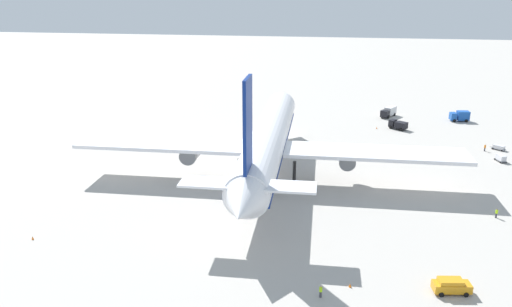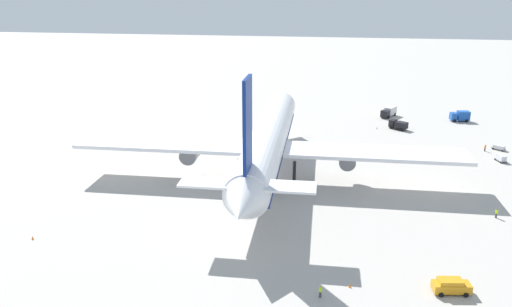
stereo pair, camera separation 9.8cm
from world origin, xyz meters
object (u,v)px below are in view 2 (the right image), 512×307
at_px(service_truck_0, 460,116).
at_px(service_truck_1, 398,125).
at_px(baggage_cart_1, 499,147).
at_px(ground_worker_0, 496,213).
at_px(airliner, 268,141).
at_px(baggage_cart_0, 501,158).
at_px(ground_worker_1, 320,291).
at_px(traffic_cone_3, 377,128).
at_px(service_van, 451,286).
at_px(service_truck_2, 389,112).
at_px(ground_worker_2, 485,148).
at_px(traffic_cone_1, 350,285).
at_px(traffic_cone_0, 33,238).
at_px(traffic_cone_2, 267,119).

distance_m(service_truck_0, service_truck_1, 21.96).
height_order(baggage_cart_1, ground_worker_0, ground_worker_0).
relative_size(airliner, service_truck_0, 14.04).
xyz_separation_m(baggage_cart_0, ground_worker_1, (-57.77, 37.78, 0.03)).
relative_size(service_truck_0, traffic_cone_3, 10.00).
xyz_separation_m(service_truck_0, baggage_cart_1, (-26.31, -3.33, -0.97)).
height_order(service_truck_0, baggage_cart_0, service_truck_0).
bearing_deg(airliner, baggage_cart_1, -62.72).
relative_size(service_truck_1, service_van, 1.06).
xyz_separation_m(ground_worker_0, ground_worker_1, (-27.53, 28.45, 0.03)).
bearing_deg(ground_worker_0, baggage_cart_0, -17.13).
height_order(airliner, service_truck_2, airliner).
bearing_deg(airliner, traffic_cone_3, -30.96).
height_order(ground_worker_2, traffic_cone_1, ground_worker_2).
distance_m(ground_worker_0, traffic_cone_0, 75.76).
height_order(service_van, ground_worker_2, service_van).
bearing_deg(service_truck_2, traffic_cone_1, 172.08).
bearing_deg(service_van, service_truck_1, -1.06).
relative_size(service_truck_1, traffic_cone_0, 9.51).
relative_size(airliner, ground_worker_1, 45.86).
relative_size(service_truck_0, traffic_cone_2, 10.00).
bearing_deg(traffic_cone_1, ground_worker_1, 127.30).
bearing_deg(ground_worker_0, ground_worker_2, -11.75).
relative_size(service_truck_1, baggage_cart_0, 1.51).
bearing_deg(service_truck_2, service_van, 179.92).
bearing_deg(traffic_cone_2, ground_worker_1, -167.25).
bearing_deg(traffic_cone_2, ground_worker_0, -140.32).
bearing_deg(service_truck_2, traffic_cone_0, 144.97).
distance_m(service_truck_2, ground_worker_0, 68.51).
relative_size(ground_worker_1, traffic_cone_2, 3.06).
height_order(airliner, ground_worker_0, airliner).
distance_m(ground_worker_0, ground_worker_2, 38.16).
height_order(airliner, service_truck_1, airliner).
bearing_deg(baggage_cart_0, traffic_cone_2, 64.46).
bearing_deg(baggage_cart_0, traffic_cone_3, 48.27).
relative_size(ground_worker_0, traffic_cone_1, 2.98).
relative_size(service_truck_2, baggage_cart_1, 2.22).
height_order(service_truck_1, traffic_cone_3, service_truck_1).
relative_size(traffic_cone_2, traffic_cone_3, 1.00).
relative_size(baggage_cart_0, baggage_cart_1, 1.08).
distance_m(ground_worker_0, traffic_cone_2, 74.70).
distance_m(ground_worker_2, traffic_cone_3, 28.74).
height_order(airliner, traffic_cone_3, airliner).
xyz_separation_m(ground_worker_2, traffic_cone_3, (15.72, 24.06, -0.58)).
distance_m(airliner, traffic_cone_1, 40.81).
bearing_deg(traffic_cone_3, airliner, 149.04).
bearing_deg(service_truck_1, traffic_cone_0, 139.63).
height_order(service_truck_1, service_truck_2, service_truck_2).
distance_m(baggage_cart_1, ground_worker_0, 40.59).
bearing_deg(baggage_cart_1, traffic_cone_1, 150.44).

